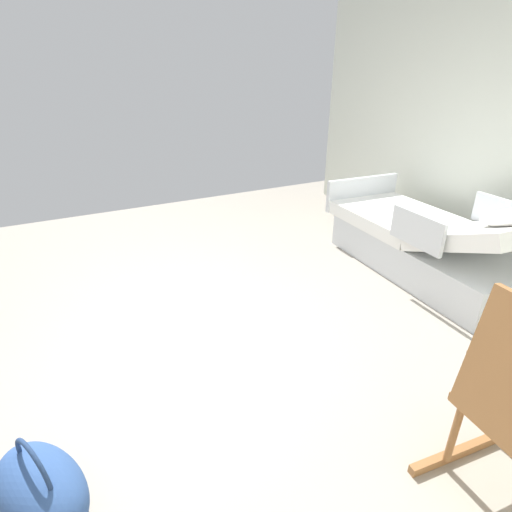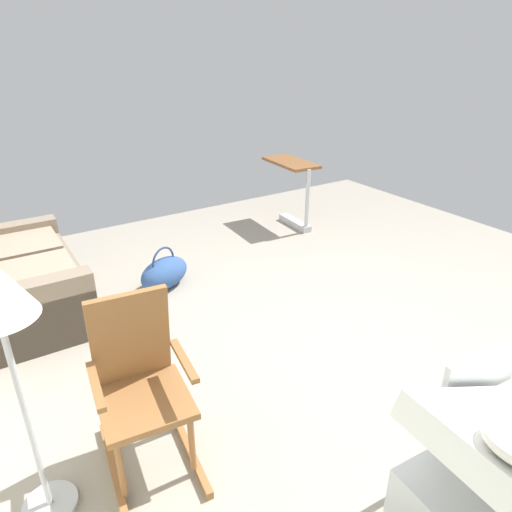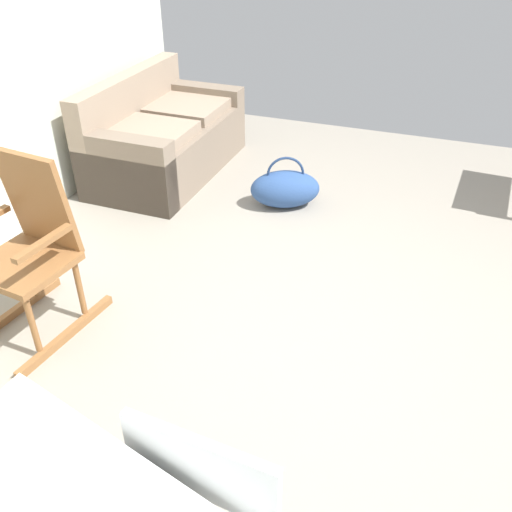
{
  "view_description": "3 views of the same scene",
  "coord_description": "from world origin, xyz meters",
  "px_view_note": "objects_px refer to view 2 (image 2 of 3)",
  "views": [
    {
      "loc": [
        1.17,
        2.31,
        1.82
      ],
      "look_at": [
        0.18,
        0.43,
        0.82
      ],
      "focal_mm": 27.72,
      "sensor_mm": 36.0,
      "label": 1
    },
    {
      "loc": [
        -2.43,
        2.31,
        2.23
      ],
      "look_at": [
        0.29,
        0.55,
        0.72
      ],
      "focal_mm": 32.41,
      "sensor_mm": 36.0,
      "label": 2
    },
    {
      "loc": [
        -2.43,
        -0.32,
        2.2
      ],
      "look_at": [
        -0.27,
        0.47,
        0.68
      ],
      "focal_mm": 39.41,
      "sensor_mm": 36.0,
      "label": 3
    }
  ],
  "objects_px": {
    "couch": "(22,280)",
    "duffel_bag": "(164,273)",
    "rocking_chair": "(140,386)",
    "overbed_table": "(294,186)"
  },
  "relations": [
    {
      "from": "rocking_chair",
      "to": "couch",
      "type": "bearing_deg",
      "value": 8.72
    },
    {
      "from": "couch",
      "to": "rocking_chair",
      "type": "relative_size",
      "value": 1.53
    },
    {
      "from": "couch",
      "to": "duffel_bag",
      "type": "xyz_separation_m",
      "value": [
        -0.27,
        -1.22,
        -0.15
      ]
    },
    {
      "from": "rocking_chair",
      "to": "duffel_bag",
      "type": "bearing_deg",
      "value": -25.52
    },
    {
      "from": "overbed_table",
      "to": "couch",
      "type": "bearing_deg",
      "value": 97.44
    },
    {
      "from": "rocking_chair",
      "to": "overbed_table",
      "type": "distance_m",
      "value": 3.97
    },
    {
      "from": "couch",
      "to": "duffel_bag",
      "type": "height_order",
      "value": "couch"
    },
    {
      "from": "overbed_table",
      "to": "duffel_bag",
      "type": "bearing_deg",
      "value": 108.33
    },
    {
      "from": "couch",
      "to": "rocking_chair",
      "type": "xyz_separation_m",
      "value": [
        -2.14,
        -0.33,
        0.2
      ]
    },
    {
      "from": "rocking_chair",
      "to": "duffel_bag",
      "type": "distance_m",
      "value": 2.11
    }
  ]
}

